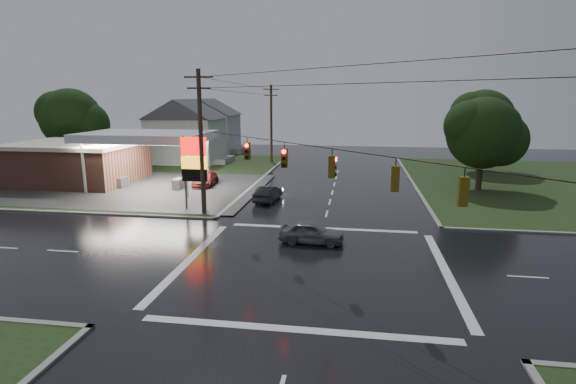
# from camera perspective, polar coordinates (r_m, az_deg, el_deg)

# --- Properties ---
(ground) EXTENTS (120.00, 120.00, 0.00)m
(ground) POSITION_cam_1_polar(r_m,az_deg,el_deg) (24.88, 3.23, -9.24)
(ground) COLOR black
(ground) RESTS_ON ground
(grass_nw) EXTENTS (36.00, 36.00, 0.08)m
(grass_nw) POSITION_cam_1_polar(r_m,az_deg,el_deg) (57.27, -20.90, 2.28)
(grass_nw) COLOR #1D3216
(grass_nw) RESTS_ON ground
(gas_station) EXTENTS (26.20, 18.00, 5.60)m
(gas_station) POSITION_cam_1_polar(r_m,az_deg,el_deg) (51.42, -24.21, 3.80)
(gas_station) COLOR #2D2D2D
(gas_station) RESTS_ON ground
(pylon_sign) EXTENTS (2.00, 0.35, 6.00)m
(pylon_sign) POSITION_cam_1_polar(r_m,az_deg,el_deg) (36.22, -11.85, 3.87)
(pylon_sign) COLOR #59595E
(pylon_sign) RESTS_ON ground
(utility_pole_nw) EXTENTS (2.20, 0.32, 11.00)m
(utility_pole_nw) POSITION_cam_1_polar(r_m,az_deg,el_deg) (34.74, -10.99, 6.40)
(utility_pole_nw) COLOR #382619
(utility_pole_nw) RESTS_ON ground
(utility_pole_n) EXTENTS (2.20, 0.32, 10.50)m
(utility_pole_n) POSITION_cam_1_polar(r_m,az_deg,el_deg) (62.27, -2.14, 8.83)
(utility_pole_n) COLOR #382619
(utility_pole_n) RESTS_ON ground
(traffic_signals) EXTENTS (26.87, 26.87, 1.47)m
(traffic_signals) POSITION_cam_1_polar(r_m,az_deg,el_deg) (23.30, 3.46, 5.75)
(traffic_signals) COLOR black
(traffic_signals) RESTS_ON ground
(house_near) EXTENTS (11.05, 8.48, 8.60)m
(house_near) POSITION_cam_1_polar(r_m,az_deg,el_deg) (63.59, -12.76, 7.65)
(house_near) COLOR silver
(house_near) RESTS_ON ground
(house_far) EXTENTS (11.05, 8.48, 8.60)m
(house_far) POSITION_cam_1_polar(r_m,az_deg,el_deg) (75.18, -10.15, 8.41)
(house_far) COLOR silver
(house_far) RESTS_ON ground
(tree_nw_behind) EXTENTS (8.93, 7.60, 10.00)m
(tree_nw_behind) POSITION_cam_1_polar(r_m,az_deg,el_deg) (64.17, -25.74, 8.39)
(tree_nw_behind) COLOR black
(tree_nw_behind) RESTS_ON ground
(tree_ne_near) EXTENTS (7.99, 6.80, 8.98)m
(tree_ne_near) POSITION_cam_1_polar(r_m,az_deg,el_deg) (46.78, 23.70, 6.84)
(tree_ne_near) COLOR black
(tree_ne_near) RESTS_ON ground
(tree_ne_far) EXTENTS (8.46, 7.20, 9.80)m
(tree_ne_far) POSITION_cam_1_polar(r_m,az_deg,el_deg) (59.09, 23.65, 8.34)
(tree_ne_far) COLOR black
(tree_ne_far) RESTS_ON ground
(car_north) EXTENTS (1.97, 4.31, 1.37)m
(car_north) POSITION_cam_1_polar(r_m,az_deg,el_deg) (39.31, -2.55, -0.17)
(car_north) COLOR black
(car_north) RESTS_ON ground
(car_crossing) EXTENTS (4.14, 1.84, 1.38)m
(car_crossing) POSITION_cam_1_polar(r_m,az_deg,el_deg) (28.24, 3.00, -5.12)
(car_crossing) COLOR slate
(car_crossing) RESTS_ON ground
(car_pump) EXTENTS (2.32, 4.91, 1.38)m
(car_pump) POSITION_cam_1_polar(r_m,az_deg,el_deg) (46.58, -10.44, 1.59)
(car_pump) COLOR #5E1915
(car_pump) RESTS_ON ground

